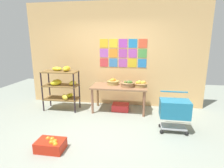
{
  "coord_description": "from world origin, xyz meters",
  "views": [
    {
      "loc": [
        0.79,
        -3.35,
        1.86
      ],
      "look_at": [
        0.1,
        0.91,
        0.82
      ],
      "focal_mm": 29.08,
      "sensor_mm": 36.0,
      "label": 1
    }
  ],
  "objects_px": {
    "banana_shelf_unit": "(62,83)",
    "fruit_basket_back_left": "(128,84)",
    "fruit_basket_right": "(113,82)",
    "shopping_cart": "(175,110)",
    "fruit_basket_left": "(140,84)",
    "display_table": "(119,89)",
    "produce_crate_under_table": "(120,107)",
    "orange_crate_foreground": "(51,145)"
  },
  "relations": [
    {
      "from": "fruit_basket_left",
      "to": "banana_shelf_unit",
      "type": "bearing_deg",
      "value": -175.67
    },
    {
      "from": "fruit_basket_right",
      "to": "shopping_cart",
      "type": "relative_size",
      "value": 0.41
    },
    {
      "from": "display_table",
      "to": "fruit_basket_right",
      "type": "distance_m",
      "value": 0.28
    },
    {
      "from": "banana_shelf_unit",
      "to": "fruit_basket_left",
      "type": "distance_m",
      "value": 2.09
    },
    {
      "from": "display_table",
      "to": "orange_crate_foreground",
      "type": "distance_m",
      "value": 2.27
    },
    {
      "from": "display_table",
      "to": "produce_crate_under_table",
      "type": "height_order",
      "value": "display_table"
    },
    {
      "from": "fruit_basket_back_left",
      "to": "shopping_cart",
      "type": "height_order",
      "value": "fruit_basket_back_left"
    },
    {
      "from": "produce_crate_under_table",
      "to": "orange_crate_foreground",
      "type": "xyz_separation_m",
      "value": [
        -0.98,
        -2.04,
        0.01
      ]
    },
    {
      "from": "orange_crate_foreground",
      "to": "shopping_cart",
      "type": "distance_m",
      "value": 2.46
    },
    {
      "from": "produce_crate_under_table",
      "to": "orange_crate_foreground",
      "type": "bearing_deg",
      "value": -115.56
    },
    {
      "from": "orange_crate_foreground",
      "to": "fruit_basket_left",
      "type": "bearing_deg",
      "value": 53.77
    },
    {
      "from": "display_table",
      "to": "shopping_cart",
      "type": "distance_m",
      "value": 1.59
    },
    {
      "from": "fruit_basket_left",
      "to": "shopping_cart",
      "type": "xyz_separation_m",
      "value": [
        0.71,
        -0.98,
        -0.29
      ]
    },
    {
      "from": "fruit_basket_right",
      "to": "fruit_basket_left",
      "type": "bearing_deg",
      "value": -8.9
    },
    {
      "from": "banana_shelf_unit",
      "to": "orange_crate_foreground",
      "type": "relative_size",
      "value": 2.52
    },
    {
      "from": "produce_crate_under_table",
      "to": "shopping_cart",
      "type": "relative_size",
      "value": 0.54
    },
    {
      "from": "fruit_basket_left",
      "to": "shopping_cart",
      "type": "distance_m",
      "value": 1.24
    },
    {
      "from": "display_table",
      "to": "orange_crate_foreground",
      "type": "bearing_deg",
      "value": -115.14
    },
    {
      "from": "banana_shelf_unit",
      "to": "fruit_basket_right",
      "type": "relative_size",
      "value": 3.62
    },
    {
      "from": "banana_shelf_unit",
      "to": "shopping_cart",
      "type": "distance_m",
      "value": 2.93
    },
    {
      "from": "display_table",
      "to": "fruit_basket_right",
      "type": "relative_size",
      "value": 4.34
    },
    {
      "from": "orange_crate_foreground",
      "to": "produce_crate_under_table",
      "type": "bearing_deg",
      "value": 64.44
    },
    {
      "from": "banana_shelf_unit",
      "to": "fruit_basket_right",
      "type": "distance_m",
      "value": 1.38
    },
    {
      "from": "banana_shelf_unit",
      "to": "fruit_basket_left",
      "type": "height_order",
      "value": "banana_shelf_unit"
    },
    {
      "from": "fruit_basket_left",
      "to": "orange_crate_foreground",
      "type": "relative_size",
      "value": 0.8
    },
    {
      "from": "display_table",
      "to": "produce_crate_under_table",
      "type": "relative_size",
      "value": 3.24
    },
    {
      "from": "fruit_basket_left",
      "to": "display_table",
      "type": "bearing_deg",
      "value": -177.24
    },
    {
      "from": "fruit_basket_back_left",
      "to": "fruit_basket_right",
      "type": "bearing_deg",
      "value": 155.36
    },
    {
      "from": "fruit_basket_left",
      "to": "fruit_basket_right",
      "type": "xyz_separation_m",
      "value": [
        -0.73,
        0.12,
        0.01
      ]
    },
    {
      "from": "banana_shelf_unit",
      "to": "display_table",
      "type": "relative_size",
      "value": 0.83
    },
    {
      "from": "fruit_basket_left",
      "to": "fruit_basket_right",
      "type": "distance_m",
      "value": 0.74
    },
    {
      "from": "fruit_basket_right",
      "to": "orange_crate_foreground",
      "type": "relative_size",
      "value": 0.7
    },
    {
      "from": "orange_crate_foreground",
      "to": "fruit_basket_right",
      "type": "bearing_deg",
      "value": 70.68
    },
    {
      "from": "banana_shelf_unit",
      "to": "fruit_basket_back_left",
      "type": "distance_m",
      "value": 1.77
    },
    {
      "from": "fruit_basket_back_left",
      "to": "produce_crate_under_table",
      "type": "bearing_deg",
      "value": 154.94
    },
    {
      "from": "banana_shelf_unit",
      "to": "produce_crate_under_table",
      "type": "relative_size",
      "value": 2.7
    },
    {
      "from": "banana_shelf_unit",
      "to": "shopping_cart",
      "type": "xyz_separation_m",
      "value": [
        2.8,
        -0.82,
        -0.27
      ]
    },
    {
      "from": "fruit_basket_back_left",
      "to": "orange_crate_foreground",
      "type": "height_order",
      "value": "fruit_basket_back_left"
    },
    {
      "from": "banana_shelf_unit",
      "to": "fruit_basket_back_left",
      "type": "xyz_separation_m",
      "value": [
        1.77,
        0.08,
        0.02
      ]
    },
    {
      "from": "fruit_basket_right",
      "to": "fruit_basket_back_left",
      "type": "xyz_separation_m",
      "value": [
        0.41,
        -0.19,
        0.0
      ]
    },
    {
      "from": "display_table",
      "to": "shopping_cart",
      "type": "xyz_separation_m",
      "value": [
        1.26,
        -0.95,
        -0.13
      ]
    },
    {
      "from": "banana_shelf_unit",
      "to": "display_table",
      "type": "height_order",
      "value": "banana_shelf_unit"
    }
  ]
}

